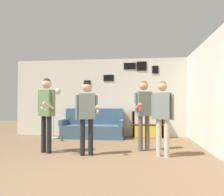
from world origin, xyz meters
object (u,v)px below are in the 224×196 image
object	(u,v)px
floor_lamp	(54,99)
person_player_foreground_center	(87,110)
bookshelf	(148,124)
couch	(93,128)
bottle_on_floor	(62,138)
person_spectator_near_bookshelf	(162,110)
person_player_foreground_left	(46,106)
person_watcher_holding_cup	(144,107)

from	to	relation	value
floor_lamp	person_player_foreground_center	size ratio (longest dim) A/B	1.01
bookshelf	floor_lamp	xyz separation A→B (m)	(-3.05, -0.57, 0.85)
couch	bottle_on_floor	bearing A→B (deg)	-135.46
person_player_foreground_center	floor_lamp	bearing A→B (deg)	127.66
person_spectator_near_bookshelf	bookshelf	bearing A→B (deg)	94.61
person_player_foreground_left	person_watcher_holding_cup	xyz separation A→B (m)	(2.26, 0.50, -0.02)
bookshelf	person_watcher_holding_cup	bearing A→B (deg)	-95.07
person_player_foreground_left	person_player_foreground_center	world-z (taller)	person_player_foreground_left
bookshelf	person_watcher_holding_cup	distance (m)	2.11
floor_lamp	person_player_foreground_left	size ratio (longest dim) A/B	0.94
floor_lamp	person_watcher_holding_cup	size ratio (longest dim) A/B	0.96
couch	bookshelf	size ratio (longest dim) A/B	1.96
person_spectator_near_bookshelf	couch	bearing A→B (deg)	130.60
person_player_foreground_left	person_watcher_holding_cup	distance (m)	2.31
person_player_foreground_left	person_spectator_near_bookshelf	size ratio (longest dim) A/B	1.06
person_player_foreground_left	bottle_on_floor	world-z (taller)	person_player_foreground_left
person_player_foreground_center	person_spectator_near_bookshelf	distance (m)	1.66
bookshelf	floor_lamp	bearing A→B (deg)	-169.38
couch	person_player_foreground_center	size ratio (longest dim) A/B	1.27
couch	bottle_on_floor	size ratio (longest dim) A/B	8.69
bookshelf	bottle_on_floor	bearing A→B (deg)	-159.73
bottle_on_floor	floor_lamp	bearing A→B (deg)	137.36
couch	person_player_foreground_left	size ratio (longest dim) A/B	1.20
couch	person_spectator_near_bookshelf	bearing A→B (deg)	-49.40
bookshelf	bottle_on_floor	size ratio (longest dim) A/B	4.43
bookshelf	bottle_on_floor	distance (m)	2.81
person_watcher_holding_cup	person_spectator_near_bookshelf	world-z (taller)	person_watcher_holding_cup
bookshelf	person_watcher_holding_cup	size ratio (longest dim) A/B	0.62
person_spectator_near_bookshelf	bottle_on_floor	world-z (taller)	person_spectator_near_bookshelf
person_player_foreground_center	person_watcher_holding_cup	distance (m)	1.42
bookshelf	person_spectator_near_bookshelf	world-z (taller)	person_spectator_near_bookshelf
floor_lamp	person_player_foreground_center	distance (m)	2.63
couch	person_player_foreground_center	world-z (taller)	person_player_foreground_center
bookshelf	bottle_on_floor	world-z (taller)	bookshelf
floor_lamp	person_watcher_holding_cup	world-z (taller)	person_watcher_holding_cup
person_spectator_near_bookshelf	bottle_on_floor	size ratio (longest dim) A/B	6.87
person_player_foreground_left	person_watcher_holding_cup	size ratio (longest dim) A/B	1.02
floor_lamp	person_watcher_holding_cup	xyz separation A→B (m)	(2.87, -1.44, -0.24)
couch	person_player_foreground_left	bearing A→B (deg)	-104.69
couch	person_watcher_holding_cup	world-z (taller)	person_watcher_holding_cup
person_player_foreground_left	couch	bearing A→B (deg)	75.31
couch	person_player_foreground_center	xyz separation A→B (m)	(0.38, -2.45, 0.69)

